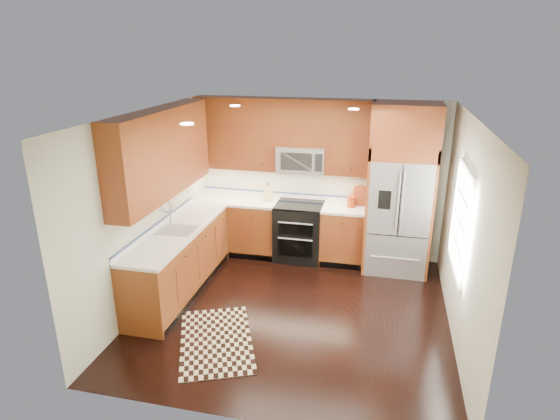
% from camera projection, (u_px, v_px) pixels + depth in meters
% --- Properties ---
extents(ground, '(4.00, 4.00, 0.00)m').
position_uv_depth(ground, '(294.00, 311.00, 6.26)').
color(ground, black).
rests_on(ground, ground).
extents(wall_back, '(4.00, 0.02, 2.60)m').
position_uv_depth(wall_back, '(318.00, 179.00, 7.67)').
color(wall_back, silver).
rests_on(wall_back, ground).
extents(wall_left, '(0.02, 4.00, 2.60)m').
position_uv_depth(wall_left, '(148.00, 209.00, 6.25)').
color(wall_left, silver).
rests_on(wall_left, ground).
extents(wall_right, '(0.02, 4.00, 2.60)m').
position_uv_depth(wall_right, '(464.00, 234.00, 5.40)').
color(wall_right, silver).
rests_on(wall_right, ground).
extents(window, '(0.04, 1.10, 1.30)m').
position_uv_depth(window, '(461.00, 220.00, 5.56)').
color(window, white).
rests_on(window, ground).
extents(base_cabinets, '(2.85, 3.00, 0.90)m').
position_uv_depth(base_cabinets, '(227.00, 246.00, 7.20)').
color(base_cabinets, brown).
rests_on(base_cabinets, ground).
extents(countertop, '(2.86, 3.01, 0.04)m').
position_uv_depth(countertop, '(237.00, 215.00, 7.12)').
color(countertop, white).
rests_on(countertop, base_cabinets).
extents(upper_cabinets, '(2.85, 3.00, 1.15)m').
position_uv_depth(upper_cabinets, '(233.00, 142.00, 6.83)').
color(upper_cabinets, brown).
rests_on(upper_cabinets, ground).
extents(range, '(0.76, 0.67, 0.95)m').
position_uv_depth(range, '(299.00, 232.00, 7.69)').
color(range, black).
rests_on(range, ground).
extents(microwave, '(0.76, 0.40, 0.42)m').
position_uv_depth(microwave, '(302.00, 159.00, 7.41)').
color(microwave, '#B2B2B7').
rests_on(microwave, ground).
extents(refrigerator, '(0.98, 0.75, 2.60)m').
position_uv_depth(refrigerator, '(400.00, 190.00, 7.05)').
color(refrigerator, '#B2B2B7').
rests_on(refrigerator, ground).
extents(sink_faucet, '(0.54, 0.44, 0.37)m').
position_uv_depth(sink_faucet, '(176.00, 226.00, 6.51)').
color(sink_faucet, '#B2B2B7').
rests_on(sink_faucet, countertop).
extents(rug, '(1.31, 1.62, 0.01)m').
position_uv_depth(rug, '(216.00, 340.00, 5.64)').
color(rug, black).
rests_on(rug, ground).
extents(knife_block, '(0.16, 0.18, 0.30)m').
position_uv_depth(knife_block, '(268.00, 193.00, 7.72)').
color(knife_block, tan).
rests_on(knife_block, countertop).
extents(utensil_crock, '(0.14, 0.14, 0.38)m').
position_uv_depth(utensil_crock, '(351.00, 199.00, 7.38)').
color(utensil_crock, '#A63714').
rests_on(utensil_crock, countertop).
extents(cutting_board, '(0.36, 0.36, 0.02)m').
position_uv_depth(cutting_board, '(360.00, 204.00, 7.50)').
color(cutting_board, brown).
rests_on(cutting_board, countertop).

